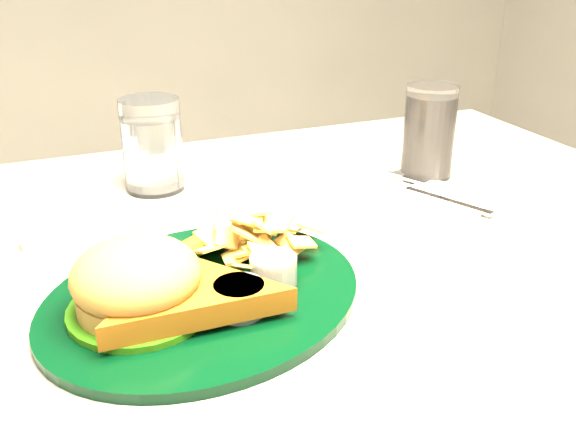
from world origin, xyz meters
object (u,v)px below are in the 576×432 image
at_px(cola_glass, 429,132).
at_px(fork_napkin, 443,198).
at_px(dinner_plate, 202,267).
at_px(water_glass, 152,145).

height_order(cola_glass, fork_napkin, cola_glass).
distance_m(dinner_plate, cola_glass, 0.45).
xyz_separation_m(water_glass, fork_napkin, (0.34, -0.19, -0.06)).
xyz_separation_m(dinner_plate, water_glass, (0.02, 0.31, 0.03)).
relative_size(dinner_plate, cola_glass, 2.46).
xyz_separation_m(cola_glass, fork_napkin, (-0.03, -0.09, -0.06)).
distance_m(dinner_plate, water_glass, 0.31).
bearing_deg(water_glass, cola_glass, -14.43).
relative_size(cola_glass, fork_napkin, 0.80).
bearing_deg(dinner_plate, water_glass, 62.79).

